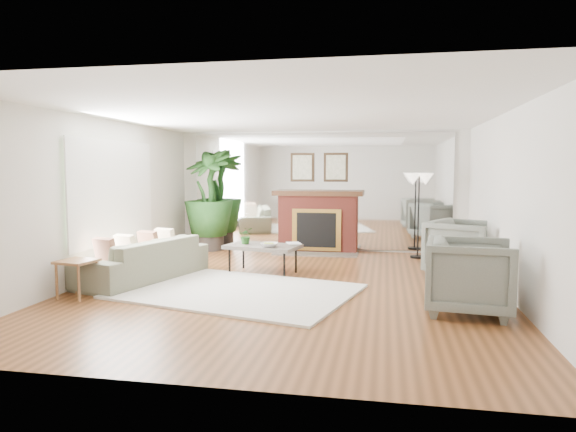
% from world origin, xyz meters
% --- Properties ---
extents(ground, '(7.00, 7.00, 0.00)m').
position_xyz_m(ground, '(0.00, 0.00, 0.00)').
color(ground, brown).
rests_on(ground, ground).
extents(wall_left, '(0.02, 7.00, 2.50)m').
position_xyz_m(wall_left, '(-2.99, 0.00, 1.25)').
color(wall_left, silver).
rests_on(wall_left, ground).
extents(wall_right, '(0.02, 7.00, 2.50)m').
position_xyz_m(wall_right, '(2.99, 0.00, 1.25)').
color(wall_right, silver).
rests_on(wall_right, ground).
extents(wall_back, '(6.00, 0.02, 2.50)m').
position_xyz_m(wall_back, '(0.00, 3.49, 1.25)').
color(wall_back, silver).
rests_on(wall_back, ground).
extents(mirror_panel, '(5.40, 0.04, 2.40)m').
position_xyz_m(mirror_panel, '(0.00, 3.47, 1.25)').
color(mirror_panel, silver).
rests_on(mirror_panel, wall_back).
extents(window_panel, '(0.04, 2.40, 1.50)m').
position_xyz_m(window_panel, '(-2.96, 0.40, 1.35)').
color(window_panel, '#B2E09E').
rests_on(window_panel, wall_left).
extents(fireplace, '(1.85, 0.83, 2.05)m').
position_xyz_m(fireplace, '(0.00, 3.26, 0.66)').
color(fireplace, maroon).
rests_on(fireplace, ground).
extents(area_rug, '(3.55, 2.91, 0.03)m').
position_xyz_m(area_rug, '(-0.64, -0.45, 0.02)').
color(area_rug, white).
rests_on(area_rug, ground).
extents(coffee_table, '(1.29, 0.91, 0.47)m').
position_xyz_m(coffee_table, '(-0.60, 0.92, 0.43)').
color(coffee_table, '#64594F').
rests_on(coffee_table, ground).
extents(sofa, '(1.44, 2.36, 0.64)m').
position_xyz_m(sofa, '(-2.29, 0.05, 0.32)').
color(sofa, gray).
rests_on(sofa, ground).
extents(armchair_back, '(1.34, 1.32, 0.91)m').
position_xyz_m(armchair_back, '(2.60, 1.26, 0.46)').
color(armchair_back, gray).
rests_on(armchair_back, ground).
extents(armchair_front, '(1.09, 1.07, 0.90)m').
position_xyz_m(armchair_front, '(2.36, -0.93, 0.45)').
color(armchair_front, gray).
rests_on(armchair_front, ground).
extents(side_table, '(0.51, 0.51, 0.51)m').
position_xyz_m(side_table, '(-2.65, -1.13, 0.43)').
color(side_table, '#9C653E').
rests_on(side_table, ground).
extents(potted_ficus, '(1.31, 1.31, 2.13)m').
position_xyz_m(potted_ficus, '(-2.30, 3.10, 1.14)').
color(potted_ficus, black).
rests_on(potted_ficus, ground).
extents(floor_lamp, '(0.53, 0.30, 1.63)m').
position_xyz_m(floor_lamp, '(2.00, 2.90, 1.39)').
color(floor_lamp, black).
rests_on(floor_lamp, ground).
extents(tabletop_plant, '(0.29, 0.26, 0.28)m').
position_xyz_m(tabletop_plant, '(-0.90, 0.97, 0.61)').
color(tabletop_plant, '#265720').
rests_on(tabletop_plant, coffee_table).
extents(fruit_bowl, '(0.30, 0.30, 0.07)m').
position_xyz_m(fruit_bowl, '(-0.45, 0.72, 0.50)').
color(fruit_bowl, '#9C653E').
rests_on(fruit_bowl, coffee_table).
extents(book, '(0.31, 0.35, 0.02)m').
position_xyz_m(book, '(-0.21, 1.06, 0.48)').
color(book, '#9C653E').
rests_on(book, coffee_table).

